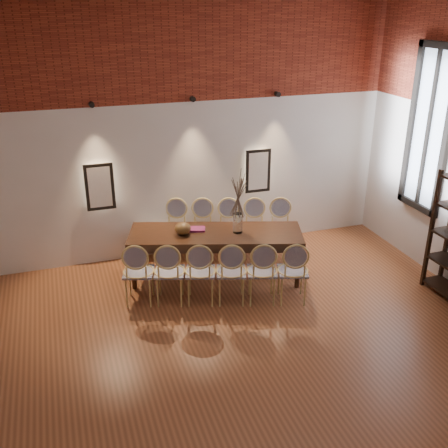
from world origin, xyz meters
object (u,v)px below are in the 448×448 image
object	(u,v)px
chair_near_d	(231,271)
chair_far_e	(255,230)
chair_near_c	(200,271)
chair_far_c	(203,231)
chair_near_b	(170,272)
book	(196,229)
chair_near_f	(293,271)
chair_far_a	(150,231)
chair_far_d	(229,231)
vase	(238,223)
bowl	(183,228)
chair_far_f	(281,230)
chair_near_a	(139,272)
dining_table	(216,255)
chair_far_b	(176,231)

from	to	relation	value
chair_near_d	chair_far_e	world-z (taller)	same
chair_near_c	chair_far_c	distance (m)	1.38
chair_near_b	book	bearing A→B (deg)	65.88
chair_near_d	chair_near_f	xyz separation A→B (m)	(0.82, -0.25, 0.00)
chair_far_a	chair_far_c	xyz separation A→B (m)	(0.82, -0.25, 0.00)
chair_far_d	book	world-z (taller)	chair_far_d
chair_far_d	chair_far_a	bearing A→B (deg)	0.00
chair_near_c	chair_far_a	world-z (taller)	same
chair_near_f	vase	bearing A→B (deg)	136.88
chair_far_e	book	bearing A→B (deg)	32.83
chair_near_c	chair_near_f	size ratio (longest dim) A/B	1.00
chair_near_b	bowl	bearing A→B (deg)	76.15
chair_near_c	chair_far_d	world-z (taller)	same
chair_far_f	vase	size ratio (longest dim) A/B	3.13
chair_near_a	chair_near_d	size ratio (longest dim) A/B	1.00
chair_near_b	chair_far_d	bearing A→B (deg)	58.30
dining_table	chair_far_f	world-z (taller)	chair_far_f
chair_near_a	chair_near_b	xyz separation A→B (m)	(0.41, -0.13, 0.00)
chair_far_e	chair_near_c	bearing A→B (deg)	58.30
dining_table	book	world-z (taller)	book
chair_far_b	vase	bearing A→B (deg)	144.50
vase	chair_far_d	bearing A→B (deg)	82.17
chair_far_a	chair_far_e	world-z (taller)	same
dining_table	bowl	size ratio (longest dim) A/B	10.68
chair_far_c	chair_far_f	distance (m)	1.28
dining_table	chair_far_e	world-z (taller)	chair_far_e
book	chair_far_d	bearing A→B (deg)	32.70
chair_near_c	chair_near_d	bearing A→B (deg)	0.00
chair_near_c	chair_near_d	size ratio (longest dim) A/B	1.00
chair_far_e	book	world-z (taller)	chair_far_e
chair_near_a	chair_far_d	xyz separation A→B (m)	(1.64, 0.94, 0.00)
chair_far_c	book	world-z (taller)	chair_far_c
chair_far_a	chair_far_e	xyz separation A→B (m)	(1.63, -0.51, 0.00)
vase	book	distance (m)	0.64
chair_near_b	dining_table	bearing A→B (deg)	47.19
chair_near_b	chair_far_a	size ratio (longest dim) A/B	1.00
chair_far_c	chair_far_f	bearing A→B (deg)	-180.00
dining_table	chair_far_c	world-z (taller)	chair_far_c
chair_near_d	chair_far_a	size ratio (longest dim) A/B	1.00
chair_far_b	bowl	world-z (taller)	chair_far_b
chair_far_f	vase	distance (m)	1.10
chair_far_b	chair_near_d	bearing A→B (deg)	121.70
chair_near_c	chair_far_a	xyz separation A→B (m)	(-0.40, 1.58, 0.00)
chair_far_c	chair_far_e	world-z (taller)	same
chair_far_e	bowl	bearing A→B (deg)	33.44
dining_table	chair_near_a	bearing A→B (deg)	-147.07
chair_far_e	chair_near_a	bearing A→B (deg)	39.00
dining_table	chair_near_d	xyz separation A→B (m)	(-0.00, -0.72, 0.09)
chair_near_c	chair_far_c	size ratio (longest dim) A/B	1.00
chair_far_b	chair_far_d	bearing A→B (deg)	-180.00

